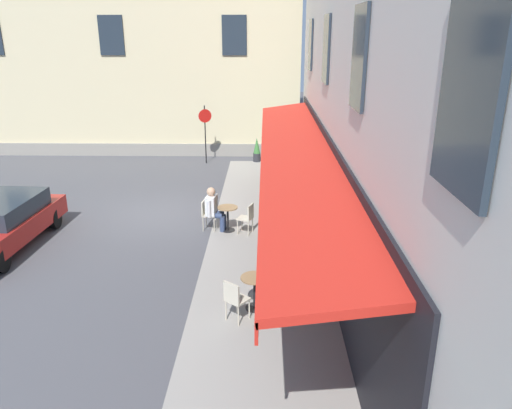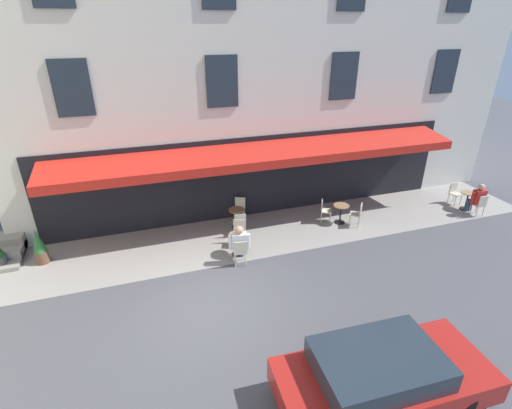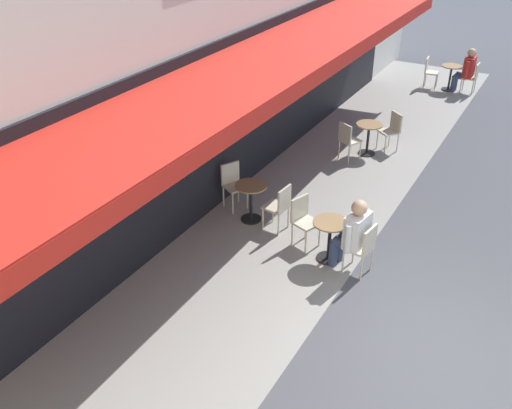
% 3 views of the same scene
% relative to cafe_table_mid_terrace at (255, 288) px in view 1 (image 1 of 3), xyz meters
% --- Properties ---
extents(ground_plane, '(70.00, 70.00, 0.00)m').
position_rel_cafe_table_mid_terrace_xyz_m(ground_plane, '(5.72, 3.20, -0.49)').
color(ground_plane, '#4C4C51').
extents(sidewalk_cafe_terrace, '(20.50, 3.20, 0.01)m').
position_rel_cafe_table_mid_terrace_xyz_m(sidewalk_cafe_terrace, '(2.47, -0.20, -0.49)').
color(sidewalk_cafe_terrace, gray).
rests_on(sidewalk_cafe_terrace, ground_plane).
extents(back_alley_steps, '(2.40, 1.75, 0.60)m').
position_rel_cafe_table_mid_terrace_xyz_m(back_alley_steps, '(12.32, -1.40, -0.25)').
color(back_alley_steps, gray).
rests_on(back_alley_steps, ground_plane).
extents(cafe_table_mid_terrace, '(0.60, 0.60, 0.75)m').
position_rel_cafe_table_mid_terrace_xyz_m(cafe_table_mid_terrace, '(0.00, 0.00, 0.00)').
color(cafe_table_mid_terrace, black).
rests_on(cafe_table_mid_terrace, ground_plane).
extents(cafe_chair_cream_corner_left, '(0.56, 0.56, 0.91)m').
position_rel_cafe_table_mid_terrace_xyz_m(cafe_chair_cream_corner_left, '(-0.50, 0.39, 0.06)').
color(cafe_chair_cream_corner_left, beige).
rests_on(cafe_chair_cream_corner_left, ground_plane).
extents(cafe_chair_cream_corner_right, '(0.54, 0.54, 0.91)m').
position_rel_cafe_table_mid_terrace_xyz_m(cafe_chair_cream_corner_right, '(0.56, -0.29, 0.06)').
color(cafe_chair_cream_corner_right, beige).
rests_on(cafe_chair_cream_corner_right, ground_plane).
extents(cafe_table_streetside, '(0.60, 0.60, 0.75)m').
position_rel_cafe_table_mid_terrace_xyz_m(cafe_table_streetside, '(4.35, 0.89, 0.00)').
color(cafe_table_streetside, black).
rests_on(cafe_table_streetside, ground_plane).
extents(cafe_chair_cream_kerbside, '(0.45, 0.45, 0.91)m').
position_rel_cafe_table_mid_terrace_xyz_m(cafe_chair_cream_kerbside, '(4.44, 1.52, 0.06)').
color(cafe_chair_cream_kerbside, beige).
rests_on(cafe_chair_cream_kerbside, ground_plane).
extents(cafe_chair_cream_facing_street, '(0.51, 0.51, 0.91)m').
position_rel_cafe_table_mid_terrace_xyz_m(cafe_chair_cream_facing_street, '(4.13, 0.30, 0.06)').
color(cafe_chair_cream_facing_street, beige).
rests_on(cafe_chair_cream_facing_street, ground_plane).
extents(cafe_table_far_end, '(0.60, 0.60, 0.75)m').
position_rel_cafe_table_mid_terrace_xyz_m(cafe_table_far_end, '(3.89, -0.89, 0.00)').
color(cafe_table_far_end, black).
rests_on(cafe_table_far_end, ground_plane).
extents(cafe_chair_cream_near_door, '(0.43, 0.43, 0.91)m').
position_rel_cafe_table_mid_terrace_xyz_m(cafe_chair_cream_near_door, '(3.94, -0.26, 0.06)').
color(cafe_chair_cream_near_door, beige).
rests_on(cafe_chair_cream_near_door, ground_plane).
extents(cafe_chair_cream_back_row, '(0.54, 0.54, 0.91)m').
position_rel_cafe_table_mid_terrace_xyz_m(cafe_chair_cream_back_row, '(3.61, -1.46, 0.06)').
color(cafe_chair_cream_back_row, beige).
rests_on(cafe_chair_cream_back_row, ground_plane).
extents(seated_companion_in_white, '(0.68, 0.60, 1.33)m').
position_rel_cafe_table_mid_terrace_xyz_m(seated_companion_in_white, '(4.41, 1.30, 0.22)').
color(seated_companion_in_white, navy).
rests_on(seated_companion_in_white, ground_plane).
extents(no_parking_sign, '(0.23, 0.55, 2.60)m').
position_rel_cafe_table_mid_terrace_xyz_m(no_parking_sign, '(12.31, 2.47, 1.30)').
color(no_parking_sign, black).
rests_on(no_parking_sign, ground_plane).
extents(potted_plant_mid_terrace, '(0.44, 0.44, 1.01)m').
position_rel_cafe_table_mid_terrace_xyz_m(potted_plant_mid_terrace, '(11.70, -0.73, 0.00)').
color(potted_plant_mid_terrace, '#4C4C51').
rests_on(potted_plant_mid_terrace, ground_plane).
extents(potted_plant_by_steps, '(0.33, 0.33, 1.10)m').
position_rel_cafe_table_mid_terrace_xyz_m(potted_plant_by_steps, '(12.68, 0.18, 0.05)').
color(potted_plant_by_steps, '#2D2D33').
rests_on(potted_plant_by_steps, ground_plane).
extents(potted_plant_under_sign, '(0.42, 0.42, 1.20)m').
position_rel_cafe_table_mid_terrace_xyz_m(potted_plant_under_sign, '(10.47, -0.60, 0.09)').
color(potted_plant_under_sign, brown).
rests_on(potted_plant_under_sign, ground_plane).
extents(parked_car_red, '(4.38, 2.00, 1.33)m').
position_rel_cafe_table_mid_terrace_xyz_m(parked_car_red, '(3.09, 7.00, 0.22)').
color(parked_car_red, '#A81E19').
rests_on(parked_car_red, ground_plane).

